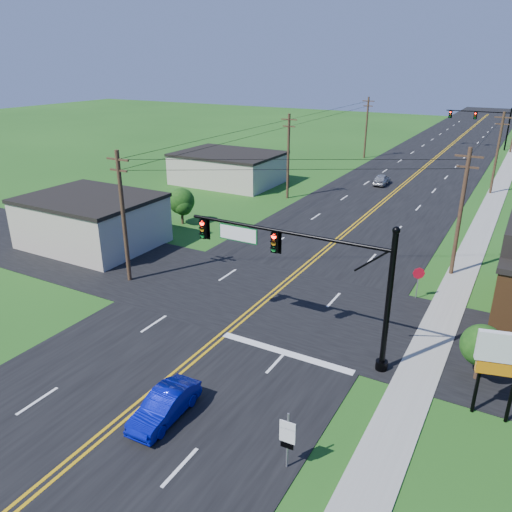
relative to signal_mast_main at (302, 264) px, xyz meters
The scene contains 20 objects.
ground 10.27m from the signal_mast_main, 118.47° to the right, with size 260.00×260.00×0.00m, color #1E4D16.
road_main 42.49m from the signal_mast_main, 95.90° to the left, with size 16.00×220.00×0.04m, color black.
road_cross 7.56m from the signal_mast_main, 137.32° to the left, with size 70.00×10.00×0.04m, color black.
sidewalk 32.93m from the signal_mast_main, 79.10° to the left, with size 2.00×160.00×0.08m, color gray.
signal_mast_main is the anchor object (origin of this frame).
signal_mast_far 72.00m from the signal_mast_main, 89.92° to the left, with size 10.98×0.60×7.48m.
cream_bldg_near 22.33m from the signal_mast_main, 164.29° to the left, with size 10.20×8.20×4.10m.
cream_bldg_far 38.12m from the signal_mast_main, 127.88° to the left, with size 12.20×9.20×3.70m.
utility_pole_left_a 13.98m from the signal_mast_main, behind, with size 1.80×0.28×9.00m.
utility_pole_left_b 30.34m from the signal_mast_main, 117.14° to the left, with size 1.80×0.28×9.00m.
utility_pole_left_c 55.74m from the signal_mast_main, 104.37° to the left, with size 1.80×0.28×9.00m.
utility_pole_right_a 15.03m from the signal_mast_main, 68.69° to the left, with size 1.80×0.28×9.00m.
utility_pole_right_b 40.37m from the signal_mast_main, 82.22° to the left, with size 1.80×0.28×9.00m.
shrub_corner 9.26m from the signal_mast_main, ahead, with size 2.00×2.00×2.86m.
tree_left 23.22m from the signal_mast_main, 142.64° to the left, with size 2.40×2.40×3.37m.
blue_car 9.42m from the signal_mast_main, 107.79° to the right, with size 1.33×3.80×1.25m, color #070E97.
distant_car 38.81m from the signal_mast_main, 99.73° to the left, with size 1.53×3.79×1.29m, color #A2A2A7.
route_sign 9.23m from the signal_mast_main, 68.49° to the right, with size 0.63×0.11×2.50m.
stop_sign 10.26m from the signal_mast_main, 64.73° to the left, with size 0.71×0.36×2.16m.
pylon_sign 9.72m from the signal_mast_main, ahead, with size 2.01×0.77×4.12m.
Camera 1 is at (13.59, -13.25, 14.41)m, focal length 35.00 mm.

